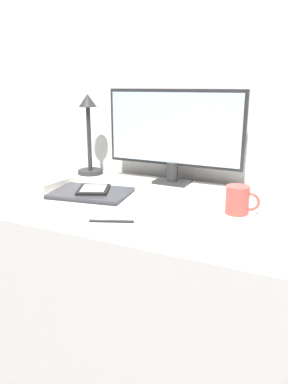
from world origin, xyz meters
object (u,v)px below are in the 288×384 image
keyboard (211,222)px  monitor (173,132)px  ereader (94,189)px  desk_lamp (89,132)px  pen (112,221)px  laptop (91,193)px  notebook (46,182)px  coffee_mug (238,200)px

keyboard → monitor: bearing=125.6°
ereader → desk_lamp: size_ratio=0.48×
monitor → keyboard: 0.57m
monitor → ereader: 0.43m
pen → keyboard: bearing=23.6°
keyboard → ereader: (-0.52, 0.12, 0.02)m
laptop → notebook: notebook is taller
desk_lamp → ereader: bearing=-53.9°
notebook → ereader: bearing=-6.6°
laptop → desk_lamp: bearing=124.4°
ereader → desk_lamp: bearing=126.1°
notebook → laptop: bearing=-9.4°
monitor → pen: 0.60m
ereader → notebook: 0.27m
monitor → ereader: size_ratio=3.33×
notebook → keyboard: bearing=-10.5°
coffee_mug → desk_lamp: bearing=160.9°
monitor → keyboard: bearing=-54.4°
ereader → keyboard: bearing=-12.4°
ereader → coffee_mug: (0.57, 0.03, 0.03)m
laptop → desk_lamp: (-0.21, 0.31, 0.20)m
laptop → coffee_mug: (0.58, 0.04, 0.04)m
desk_lamp → monitor: bearing=1.5°
keyboard → notebook: size_ratio=1.21×
keyboard → laptop: bearing=169.0°
coffee_mug → pen: bearing=-142.1°
coffee_mug → pen: (-0.34, -0.27, -0.04)m
laptop → ereader: 0.02m
desk_lamp → pen: bearing=-50.4°
monitor → laptop: bearing=-124.3°
coffee_mug → monitor: bearing=141.3°
desk_lamp → pen: (0.45, -0.54, -0.20)m
ereader → pen: bearing=-46.5°
monitor → keyboard: (0.31, -0.43, -0.22)m
desk_lamp → notebook: bearing=-101.1°
notebook → pen: bearing=-28.6°
monitor → laptop: 0.45m
desk_lamp → coffee_mug: desk_lamp is taller
keyboard → notebook: bearing=169.5°
desk_lamp → coffee_mug: 0.86m
ereader → desk_lamp: (-0.22, 0.30, 0.19)m
coffee_mug → keyboard: bearing=-110.3°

